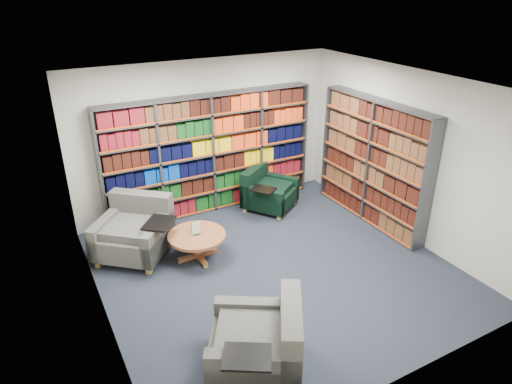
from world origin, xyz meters
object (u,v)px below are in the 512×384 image
chair_green_right (266,192)px  coffee_table (197,239)px  chair_teal_left (136,232)px  chair_teal_front (264,345)px

chair_green_right → coffee_table: size_ratio=1.32×
chair_teal_left → chair_green_right: chair_teal_left is taller
chair_green_right → chair_teal_left: bearing=-171.1°
chair_teal_front → coffee_table: bearing=85.2°
chair_green_right → coffee_table: chair_green_right is taller
chair_teal_left → chair_teal_front: (0.58, -3.13, -0.01)m
chair_teal_front → chair_teal_left: bearing=100.5°
chair_teal_left → coffee_table: chair_teal_left is taller
chair_teal_left → coffee_table: bearing=-37.9°
chair_teal_left → chair_green_right: (2.62, 0.41, -0.06)m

